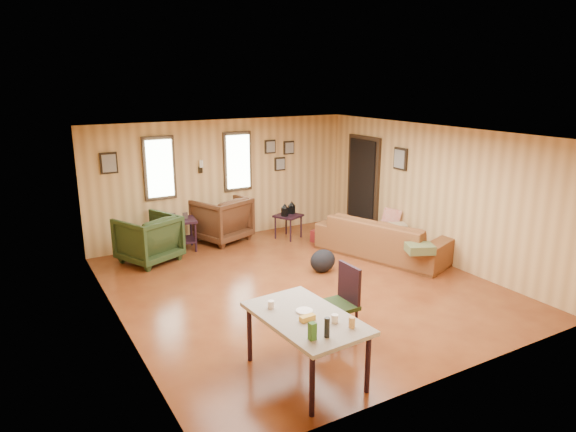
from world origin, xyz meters
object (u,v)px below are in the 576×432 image
at_px(sofa, 384,231).
at_px(end_table, 180,229).
at_px(recliner_green, 148,237).
at_px(side_table, 288,214).
at_px(dining_table, 306,322).
at_px(recliner_brown, 221,217).

xyz_separation_m(sofa, end_table, (-3.12, 2.18, -0.06)).
xyz_separation_m(recliner_green, side_table, (2.85, -0.04, 0.05)).
bearing_deg(recliner_green, sofa, 130.10).
distance_m(sofa, side_table, 2.06).
xyz_separation_m(recliner_green, dining_table, (0.49, -4.51, 0.19)).
height_order(sofa, recliner_brown, recliner_brown).
bearing_deg(end_table, sofa, -34.96).
xyz_separation_m(recliner_brown, recliner_green, (-1.59, -0.50, -0.03)).
relative_size(recliner_green, end_table, 1.26).
bearing_deg(recliner_green, recliner_brown, 173.31).
xyz_separation_m(recliner_brown, dining_table, (-1.10, -5.01, 0.16)).
relative_size(sofa, recliner_green, 2.63).
distance_m(recliner_brown, side_table, 1.36).
height_order(end_table, dining_table, dining_table).
bearing_deg(side_table, dining_table, -117.76).
xyz_separation_m(end_table, dining_table, (-0.20, -4.84, 0.24)).
relative_size(recliner_brown, dining_table, 0.68).
height_order(recliner_brown, end_table, recliner_brown).
height_order(recliner_brown, side_table, recliner_brown).
bearing_deg(side_table, sofa, -61.83).
bearing_deg(dining_table, end_table, 83.98).
height_order(sofa, side_table, sofa).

